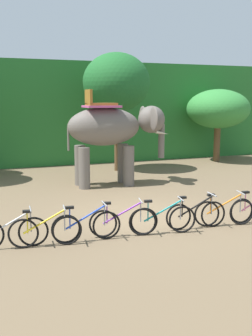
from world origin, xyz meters
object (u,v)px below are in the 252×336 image
(tree_far_right, at_px, (218,109))
(bike_teal, at_px, (163,219))
(tree_left, at_px, (116,83))
(elephant, at_px, (112,130))
(bike_yellow, at_px, (45,231))
(bike_orange, at_px, (224,212))
(bike_purple, at_px, (123,222))
(bike_black, at_px, (196,214))
(bike_blue, at_px, (86,226))
(bike_white, at_px, (11,232))

(tree_far_right, distance_m, bike_teal, 13.46)
(tree_left, height_order, elephant, tree_left)
(bike_yellow, xyz_separation_m, bike_orange, (4.83, -0.16, 0.00))
(elephant, relative_size, bike_purple, 2.49)
(bike_purple, bearing_deg, bike_black, -3.07)
(bike_blue, bearing_deg, bike_yellow, -179.82)
(bike_blue, xyz_separation_m, bike_black, (2.99, -0.09, 0.00))
(bike_purple, bearing_deg, bike_orange, -3.49)
(bike_orange, bearing_deg, bike_black, 175.50)
(bike_yellow, xyz_separation_m, bike_purple, (1.94, 0.02, 0.00))
(bike_purple, bearing_deg, tree_left, 70.67)
(tree_left, relative_size, bike_black, 3.26)
(tree_far_right, relative_size, bike_purple, 2.36)
(bike_purple, bearing_deg, bike_white, 176.68)
(bike_purple, distance_m, bike_orange, 2.89)
(bike_white, bearing_deg, bike_purple, -3.32)
(elephant, xyz_separation_m, bike_teal, (-0.88, -6.30, -1.82))
(bike_black, bearing_deg, bike_yellow, 178.68)
(bike_yellow, distance_m, bike_teal, 2.98)
(bike_blue, distance_m, bike_teal, 1.99)
(bike_purple, height_order, bike_orange, same)
(bike_purple, relative_size, bike_black, 0.98)
(bike_teal, bearing_deg, elephant, 82.06)
(tree_far_right, bearing_deg, bike_orange, -122.74)
(bike_teal, relative_size, bike_black, 0.98)
(bike_teal, bearing_deg, bike_blue, 175.03)
(bike_blue, height_order, bike_purple, same)
(elephant, distance_m, bike_yellow, 7.47)
(elephant, bearing_deg, bike_teal, -97.94)
(bike_yellow, bearing_deg, bike_orange, -1.88)
(bike_white, relative_size, bike_teal, 1.02)
(tree_left, relative_size, bike_yellow, 3.28)
(tree_left, xyz_separation_m, bike_yellow, (-5.17, -9.23, -3.80))
(tree_left, relative_size, tree_far_right, 1.41)
(tree_far_right, bearing_deg, bike_black, -126.17)
(bike_teal, relative_size, bike_orange, 1.00)
(bike_teal, height_order, bike_black, same)
(bike_white, height_order, bike_blue, same)
(bike_white, distance_m, bike_orange, 5.60)
(tree_left, bearing_deg, bike_purple, -109.33)
(tree_left, height_order, bike_white, tree_left)
(bike_purple, xyz_separation_m, bike_orange, (2.89, -0.18, 0.00))
(bike_black, bearing_deg, bike_orange, -4.50)
(bike_orange, bearing_deg, bike_blue, 177.59)
(bike_purple, relative_size, bike_orange, 1.00)
(tree_left, xyz_separation_m, bike_blue, (-4.18, -9.22, -3.80))
(bike_white, height_order, bike_teal, same)
(bike_white, distance_m, bike_blue, 1.76)
(elephant, relative_size, bike_black, 2.45)
(tree_far_right, height_order, elephant, tree_far_right)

